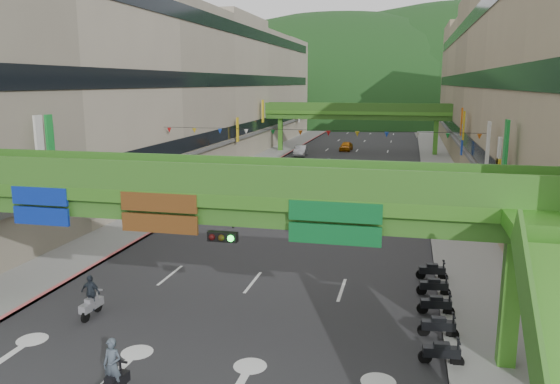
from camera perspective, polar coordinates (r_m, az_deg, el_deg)
name	(u,v)px	position (r m, az deg, el deg)	size (l,w,h in m)	color
road_slab	(343,169)	(64.26, 6.55, 2.42)	(18.00, 140.00, 0.02)	#28282B
sidewalk_left	(252,165)	(66.41, -2.92, 2.82)	(4.00, 140.00, 0.15)	gray
sidewalk_right	(440,172)	(63.94, 16.39, 2.04)	(4.00, 140.00, 0.15)	gray
curb_left	(267,166)	(65.90, -1.33, 2.78)	(0.20, 140.00, 0.18)	#CC5959
curb_right	(423,171)	(63.85, 14.69, 2.14)	(0.20, 140.00, 0.18)	gray
building_row_left	(189,86)	(68.31, -9.52, 10.82)	(12.80, 95.00, 19.00)	#9E937F
building_row_right	(523,87)	(64.13, 24.06, 9.99)	(12.80, 95.00, 19.00)	gray
overpass_near	(226,213)	(20.08, -5.67, -2.25)	(28.00, 12.27, 7.10)	#4C9E2D
overpass_far	(356,115)	(78.54, 7.95, 7.96)	(28.00, 2.20, 7.10)	#4C9E2D
hill_left	(337,115)	(174.78, 5.94, 8.04)	(168.00, 140.00, 112.00)	#1C4419
hill_right	(464,113)	(194.13, 18.63, 7.84)	(208.00, 176.00, 128.00)	#1C4419
bunting_string	(314,133)	(43.86, 3.61, 6.17)	(26.00, 0.36, 0.47)	black
scooter_rider_near	(113,372)	(18.81, -17.07, -17.54)	(0.67, 1.60, 2.09)	black
scooter_rider_mid	(347,184)	(49.14, 6.97, 0.82)	(0.85, 1.60, 1.94)	black
scooter_rider_left	(91,297)	(25.07, -19.16, -10.28)	(0.93, 1.60, 1.89)	gray
scooter_rider_far	(329,167)	(58.80, 5.10, 2.61)	(0.84, 1.60, 2.01)	maroon
parked_scooter_row	(436,304)	(24.95, 15.98, -11.21)	(1.60, 9.38, 1.08)	black
car_silver	(301,151)	(75.17, 2.17, 4.33)	(1.54, 4.40, 1.45)	#B2B3BA
car_yellow	(346,146)	(81.55, 6.92, 4.77)	(1.59, 3.95, 1.34)	#C56C0B
pedestrian_red	(443,224)	(37.14, 16.70, -3.23)	(0.84, 0.66, 1.73)	maroon
pedestrian_dark	(442,189)	(49.41, 16.58, 0.26)	(0.95, 0.39, 1.61)	black
pedestrian_blue	(433,179)	(53.88, 15.70, 1.32)	(0.85, 0.55, 1.83)	#374F61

